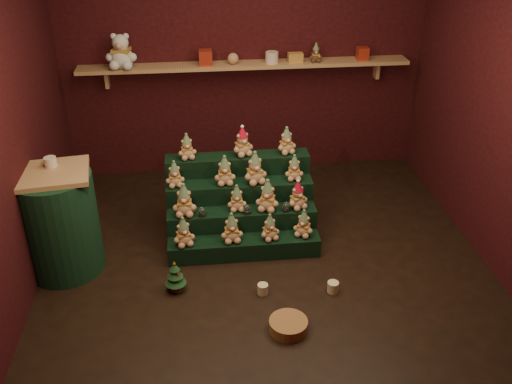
{
  "coord_description": "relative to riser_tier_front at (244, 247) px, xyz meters",
  "views": [
    {
      "loc": [
        -0.56,
        -4.18,
        3.12
      ],
      "look_at": [
        -0.06,
        0.25,
        0.62
      ],
      "focal_mm": 40.0,
      "sensor_mm": 36.0,
      "label": 1
    }
  ],
  "objects": [
    {
      "name": "gift_tin_red_a",
      "position": [
        -0.25,
        1.69,
        1.31
      ],
      "size": [
        0.14,
        0.14,
        0.16
      ],
      "primitive_type": "cube",
      "color": "#B12F1B",
      "rests_on": "back_shelf"
    },
    {
      "name": "scarf_gift_box",
      "position": [
        0.73,
        1.69,
        1.28
      ],
      "size": [
        0.16,
        0.1,
        0.1
      ],
      "primitive_type": "cube",
      "color": "orange",
      "rests_on": "back_shelf"
    },
    {
      "name": "teddy_1",
      "position": [
        -0.11,
        -0.01,
        0.23
      ],
      "size": [
        0.22,
        0.2,
        0.28
      ],
      "primitive_type": null,
      "rotation": [
        0.0,
        0.0,
        0.09
      ],
      "color": "tan",
      "rests_on": "riser_tier_front"
    },
    {
      "name": "back_wall",
      "position": [
        0.18,
        1.89,
        1.31
      ],
      "size": [
        4.0,
        0.1,
        2.8
      ],
      "primitive_type": "cube",
      "color": "black",
      "rests_on": "ground"
    },
    {
      "name": "teddy_3",
      "position": [
        0.55,
        0.01,
        0.22
      ],
      "size": [
        0.24,
        0.23,
        0.26
      ],
      "primitive_type": null,
      "rotation": [
        0.0,
        0.0,
        -0.49
      ],
      "color": "tan",
      "rests_on": "riser_tier_front"
    },
    {
      "name": "teddy_7",
      "position": [
        0.52,
        0.21,
        0.41
      ],
      "size": [
        0.25,
        0.24,
        0.27
      ],
      "primitive_type": null,
      "rotation": [
        0.0,
        0.0,
        0.43
      ],
      "color": "tan",
      "rests_on": "riser_tier_midfront"
    },
    {
      "name": "gift_tin_red_b",
      "position": [
        1.47,
        1.69,
        1.3
      ],
      "size": [
        0.12,
        0.12,
        0.14
      ],
      "primitive_type": "cube",
      "color": "#B12F1B",
      "rests_on": "back_shelf"
    },
    {
      "name": "side_table",
      "position": [
        -1.61,
        0.0,
        0.39
      ],
      "size": [
        0.7,
        0.67,
        0.97
      ],
      "rotation": [
        0.0,
        0.0,
        0.13
      ],
      "color": "tan",
      "rests_on": "ground"
    },
    {
      "name": "mug_right",
      "position": [
        0.7,
        -0.61,
        -0.04
      ],
      "size": [
        0.1,
        0.1,
        0.1
      ],
      "primitive_type": "cylinder",
      "color": "beige",
      "rests_on": "ground"
    },
    {
      "name": "left_wall",
      "position": [
        -1.87,
        -0.16,
        1.31
      ],
      "size": [
        0.1,
        4.0,
        2.8
      ],
      "primitive_type": "cube",
      "color": "black",
      "rests_on": "ground"
    },
    {
      "name": "wicker_basket",
      "position": [
        0.25,
        -1.03,
        -0.04
      ],
      "size": [
        0.34,
        0.34,
        0.09
      ],
      "primitive_type": "cylinder",
      "rotation": [
        0.0,
        0.0,
        -0.14
      ],
      "color": "#91623A",
      "rests_on": "ground"
    },
    {
      "name": "white_bear",
      "position": [
        -1.12,
        1.68,
        1.46
      ],
      "size": [
        0.36,
        0.33,
        0.46
      ],
      "primitive_type": null,
      "rotation": [
        0.0,
        0.0,
        -0.11
      ],
      "color": "white",
      "rests_on": "back_shelf"
    },
    {
      "name": "back_shelf",
      "position": [
        0.18,
        1.71,
        1.2
      ],
      "size": [
        3.6,
        0.26,
        0.24
      ],
      "color": "tan",
      "rests_on": "ground"
    },
    {
      "name": "shelf_plush_ball",
      "position": [
        0.05,
        1.69,
        1.29
      ],
      "size": [
        0.12,
        0.12,
        0.12
      ],
      "primitive_type": "sphere",
      "color": "tan",
      "rests_on": "back_shelf"
    },
    {
      "name": "riser_tier_back",
      "position": [
        0.0,
        0.66,
        0.27
      ],
      "size": [
        1.4,
        0.22,
        0.72
      ],
      "primitive_type": "cube",
      "color": "black",
      "rests_on": "ground"
    },
    {
      "name": "snow_globe_b",
      "position": [
        0.04,
        0.16,
        0.32
      ],
      "size": [
        0.07,
        0.07,
        0.09
      ],
      "color": "black",
      "rests_on": "riser_tier_midfront"
    },
    {
      "name": "snow_globe_a",
      "position": [
        -0.37,
        0.16,
        0.32
      ],
      "size": [
        0.07,
        0.07,
        0.09
      ],
      "color": "black",
      "rests_on": "riser_tier_midfront"
    },
    {
      "name": "teddy_10",
      "position": [
        0.15,
        0.42,
        0.61
      ],
      "size": [
        0.27,
        0.26,
        0.31
      ],
      "primitive_type": null,
      "rotation": [
        0.0,
        0.0,
        0.3
      ],
      "color": "tan",
      "rests_on": "riser_tier_midback"
    },
    {
      "name": "ground",
      "position": [
        0.18,
        -0.16,
        -0.09
      ],
      "size": [
        4.0,
        4.0,
        0.0
      ],
      "primitive_type": "plane",
      "color": "black",
      "rests_on": "ground"
    },
    {
      "name": "teddy_4",
      "position": [
        -0.53,
        0.21,
        0.42
      ],
      "size": [
        0.23,
        0.21,
        0.31
      ],
      "primitive_type": null,
      "rotation": [
        0.0,
        0.0,
        -0.06
      ],
      "color": "tan",
      "rests_on": "riser_tier_midfront"
    },
    {
      "name": "riser_tier_midfront",
      "position": [
        0.0,
        0.22,
        0.09
      ],
      "size": [
        1.4,
        0.22,
        0.36
      ],
      "primitive_type": "cube",
      "color": "black",
      "rests_on": "ground"
    },
    {
      "name": "teddy_12",
      "position": [
        -0.48,
        0.65,
        0.75
      ],
      "size": [
        0.2,
        0.19,
        0.25
      ],
      "primitive_type": null,
      "rotation": [
        0.0,
        0.0,
        0.18
      ],
      "color": "tan",
      "rests_on": "riser_tier_back"
    },
    {
      "name": "teddy_11",
      "position": [
        0.53,
        0.45,
        0.57
      ],
      "size": [
        0.19,
        0.17,
        0.25
      ],
      "primitive_type": null,
      "rotation": [
        0.0,
        0.0,
        -0.07
      ],
      "color": "tan",
      "rests_on": "riser_tier_midback"
    },
    {
      "name": "mug_left",
      "position": [
        0.1,
        -0.56,
        -0.04
      ],
      "size": [
        0.09,
        0.09,
        0.09
      ],
      "primitive_type": "cylinder",
      "color": "beige",
      "rests_on": "ground"
    },
    {
      "name": "teddy_13",
      "position": [
        0.05,
        0.67,
        0.77
      ],
      "size": [
        0.26,
        0.24,
        0.28
      ],
      "primitive_type": null,
      "rotation": [
        0.0,
        0.0,
        0.37
      ],
      "color": "tan",
      "rests_on": "riser_tier_back"
    },
    {
      "name": "mini_christmas_tree",
      "position": [
        -0.63,
        -0.44,
        0.06
      ],
      "size": [
        0.18,
        0.18,
        0.31
      ],
      "rotation": [
        0.0,
        0.0,
        0.17
      ],
      "color": "#4C2C1B",
      "rests_on": "ground"
    },
    {
      "name": "teddy_2",
      "position": [
        0.23,
        -0.01,
        0.22
      ],
      "size": [
        0.22,
        0.21,
        0.25
      ],
      "primitive_type": null,
      "rotation": [
        0.0,
        0.0,
        0.31
      ],
      "color": "tan",
      "rests_on": "riser_tier_front"
    },
    {
      "name": "table_ornament",
      "position": [
        -1.61,
        0.1,
        0.92
      ],
      "size": [
        0.1,
        0.1,
        0.08
      ],
      "primitive_type": "cylinder",
      "color": "beige",
      "rests_on": "side_table"
    },
    {
      "name": "brown_bear",
      "position": [
        0.95,
        1.68,
        1.33
      ],
      "size": [
        0.14,
        0.13,
        0.2
      ],
      "primitive_type": null,
      "rotation": [
        0.0,
        0.0,
        -0.02
      ],
      "color": "#53301B",
      "rests_on": "back_shelf"
    },
    {
      "name": "riser_tier_midback",
      "position": [
        0.0,
        0.44,
        0.18
      ],
      "size": [
        1.4,
        0.22,
        0.54
      ],
      "primitive_type": "cube",
      "color": "black",
      "rests_on": "ground"
    },
    {
      "name": "teddy_6",
      "position": [
        0.24,
        0.21,
        0.42
      ],
      "size": [
        0.27,
        0.25,
        0.3
      ],
      "primitive_type": null,
      "rotation": [
        0.0,
        0.0,
        -0.33
      ],
      "color": "tan",
      "rests_on": "riser_tier_midfront"
    },
    {
      "name": "gift_tin_cream",
      "position": [
        0.47,
        1.69,
        1.29
      ],
      "size": [
        0.14,
        0.14,
        0.12
      ],
      "primitive_type": "cylinder",
      "color": "beige",
      "rests_on": "back_shelf"
    },
    {
      "name": "teddy_9",
      "position": [
        -0.14,
        0.43,
        0.59
      ],
      "size": [
        0.2,
        0.18,
        0.28
      ],
      "primitive_type": null,
      "rotation": [
        0.0,
        0.0,
        0.02
      ],
      "color": "tan",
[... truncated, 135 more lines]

